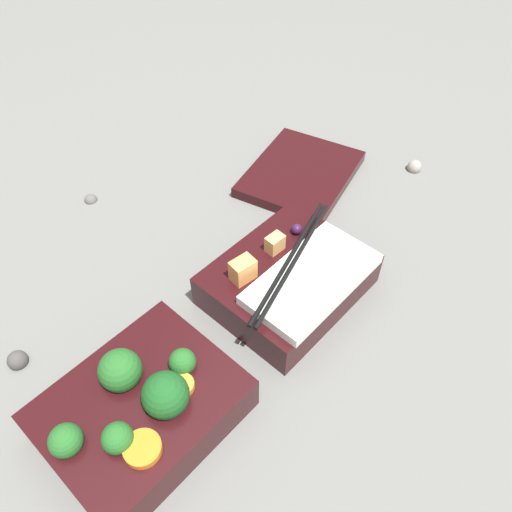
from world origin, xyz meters
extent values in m
plane|color=slate|center=(0.00, 0.00, 0.00)|extent=(3.00, 3.00, 0.00)
cube|color=black|center=(-0.11, 0.00, 0.02)|extent=(0.17, 0.14, 0.04)
sphere|color=#236023|center=(-0.11, 0.03, 0.06)|extent=(0.04, 0.04, 0.04)
sphere|color=#19511E|center=(-0.09, -0.02, 0.06)|extent=(0.04, 0.04, 0.04)
sphere|color=#236023|center=(-0.15, -0.02, 0.05)|extent=(0.03, 0.03, 0.03)
sphere|color=#236023|center=(-0.06, -0.01, 0.05)|extent=(0.03, 0.03, 0.03)
sphere|color=#236023|center=(-0.18, 0.01, 0.05)|extent=(0.03, 0.03, 0.03)
cylinder|color=orange|center=(-0.14, -0.04, 0.05)|extent=(0.05, 0.05, 0.01)
cylinder|color=orange|center=(-0.08, -0.02, 0.05)|extent=(0.03, 0.03, 0.01)
cube|color=black|center=(0.10, 0.00, 0.02)|extent=(0.17, 0.14, 0.04)
cube|color=white|center=(0.10, -0.03, 0.05)|extent=(0.15, 0.08, 0.01)
cube|color=#F4A356|center=(0.06, 0.03, 0.06)|extent=(0.03, 0.02, 0.03)
cube|color=#EAB266|center=(0.11, 0.03, 0.05)|extent=(0.02, 0.02, 0.02)
sphere|color=#381942|center=(0.15, 0.03, 0.05)|extent=(0.01, 0.01, 0.01)
cylinder|color=black|center=(0.10, -0.01, 0.06)|extent=(0.19, 0.06, 0.01)
cylinder|color=black|center=(0.10, 0.00, 0.06)|extent=(0.19, 0.06, 0.01)
cube|color=black|center=(0.28, 0.12, 0.01)|extent=(0.20, 0.17, 0.02)
sphere|color=#595651|center=(0.04, 0.31, 0.00)|extent=(0.02, 0.02, 0.02)
sphere|color=#474442|center=(-0.16, 0.15, 0.01)|extent=(0.02, 0.02, 0.02)
sphere|color=gray|center=(0.41, 0.01, 0.01)|extent=(0.02, 0.02, 0.02)
camera|label=1|loc=(-0.19, -0.22, 0.46)|focal=35.00mm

